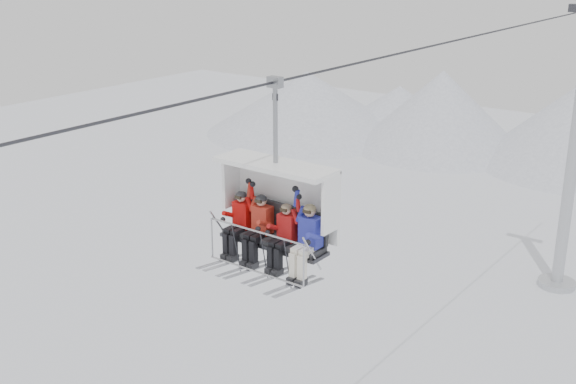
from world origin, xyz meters
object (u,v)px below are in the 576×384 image
Objects in this scene: chairlift_carrier at (280,202)px; skier_far_right at (307,239)px; skier_center_right at (284,235)px; skier_far_left at (239,221)px; skier_center_left at (259,226)px; lift_tower_right at (571,174)px.

skier_far_right is at bearing -18.09° from chairlift_carrier.
skier_center_right is at bearing -42.18° from chairlift_carrier.
skier_far_right is (1.81, 0.01, 0.04)m from skier_far_left.
skier_far_left is 0.56m from skier_center_left.
skier_far_right is at bearing 1.39° from skier_center_right.
chairlift_carrier is at bearing 45.28° from skier_center_left.
skier_center_right is (0.36, -22.61, 4.41)m from lift_tower_right.
skier_far_right is at bearing 0.36° from skier_far_left.
chairlift_carrier is (0.00, -22.29, 4.96)m from lift_tower_right.
skier_far_left is at bearing -179.64° from skier_far_right.
chairlift_carrier is 1.11m from skier_far_right.
skier_center_left reaches higher than skier_far_left.
skier_far_left is (-0.87, -22.61, 4.42)m from lift_tower_right.
skier_far_left is at bearing -159.76° from chairlift_carrier.
skier_far_left is 1.00× the size of skier_center_right.
skier_center_left is at bearing -134.72° from chairlift_carrier.
skier_far_right reaches higher than skier_center_left.
skier_far_left is 0.98× the size of skier_far_right.
skier_far_right is (0.94, -0.31, -0.50)m from chairlift_carrier.
skier_far_left reaches higher than skier_center_right.
skier_center_left is (0.56, 0.00, 0.02)m from skier_far_left.
skier_far_left is at bearing -92.20° from lift_tower_right.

